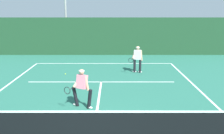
{
  "coord_description": "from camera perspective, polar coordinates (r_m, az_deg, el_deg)",
  "views": [
    {
      "loc": [
        0.58,
        -6.83,
        3.89
      ],
      "look_at": [
        0.54,
        5.65,
        1.0
      ],
      "focal_mm": 40.93,
      "sensor_mm": 36.0,
      "label": 1
    }
  ],
  "objects": [
    {
      "name": "player_near",
      "position": [
        10.17,
        -6.58,
        -4.37
      ],
      "size": [
        1.1,
        0.84,
        1.58
      ],
      "rotation": [
        0.0,
        0.0,
        2.65
      ],
      "color": "black",
      "rests_on": "ground_plane"
    },
    {
      "name": "tennis_ball",
      "position": [
        15.57,
        -10.19,
        -1.52
      ],
      "size": [
        0.07,
        0.07,
        0.07
      ],
      "primitive_type": "sphere",
      "color": "#D1E033",
      "rests_on": "ground_plane"
    },
    {
      "name": "player_far",
      "position": [
        15.68,
        5.88,
        1.99
      ],
      "size": [
        0.9,
        0.89,
        1.64
      ],
      "rotation": [
        0.0,
        0.0,
        2.86
      ],
      "color": "black",
      "rests_on": "ground_plane"
    },
    {
      "name": "back_fence_windscreen",
      "position": [
        21.54,
        -1.36,
        6.84
      ],
      "size": [
        22.33,
        0.12,
        3.14
      ],
      "primitive_type": "cube",
      "color": "#1D4327",
      "rests_on": "ground_plane"
    },
    {
      "name": "court_line_baseline_far",
      "position": [
        18.36,
        -1.63,
        0.81
      ],
      "size": [
        9.65,
        0.1,
        0.01
      ],
      "primitive_type": "cube",
      "color": "white",
      "rests_on": "ground_plane"
    },
    {
      "name": "light_pole",
      "position": [
        23.29,
        -10.19,
        14.03
      ],
      "size": [
        0.55,
        0.44,
        7.09
      ],
      "color": "#9EA39E",
      "rests_on": "ground_plane"
    },
    {
      "name": "court_line_service",
      "position": [
        13.79,
        -2.24,
        -3.34
      ],
      "size": [
        7.87,
        0.1,
        0.01
      ],
      "primitive_type": "cube",
      "color": "white",
      "rests_on": "ground_plane"
    },
    {
      "name": "court_line_centre",
      "position": [
        10.77,
        -2.94,
        -8.12
      ],
      "size": [
        0.1,
        6.4,
        0.01
      ],
      "primitive_type": "cube",
      "color": "white",
      "rests_on": "ground_plane"
    },
    {
      "name": "tennis_net",
      "position": [
        7.64,
        -4.31,
        -13.15
      ],
      "size": [
        10.58,
        0.09,
        1.12
      ],
      "color": "#1E4723",
      "rests_on": "ground_plane"
    }
  ]
}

